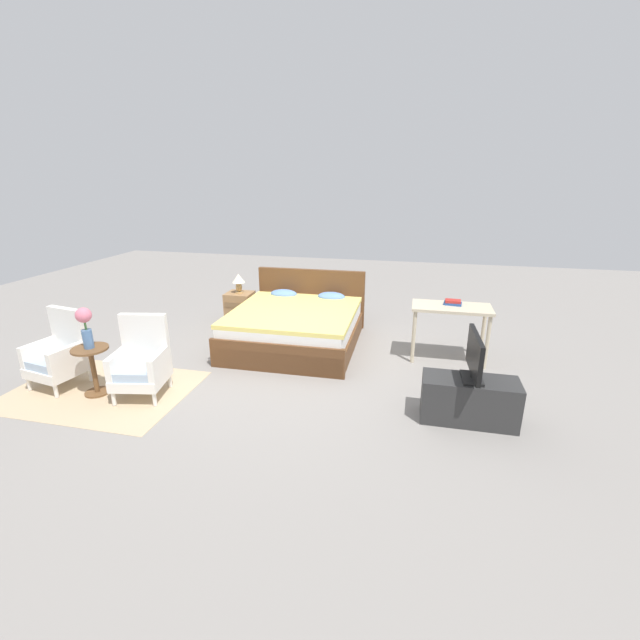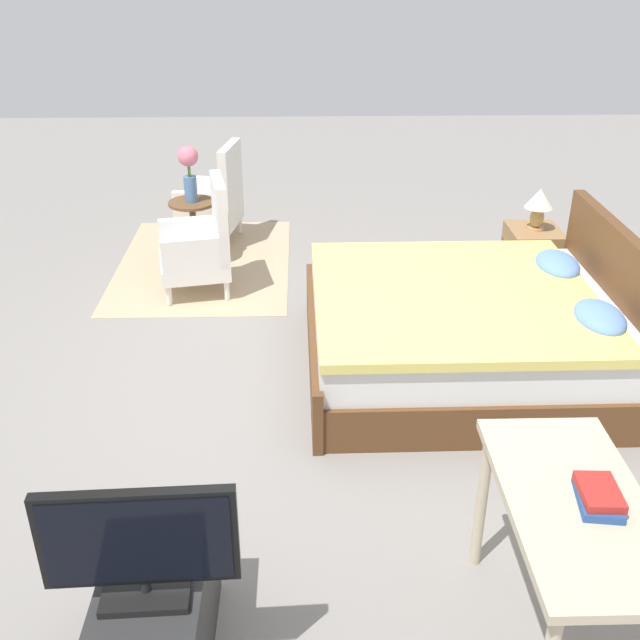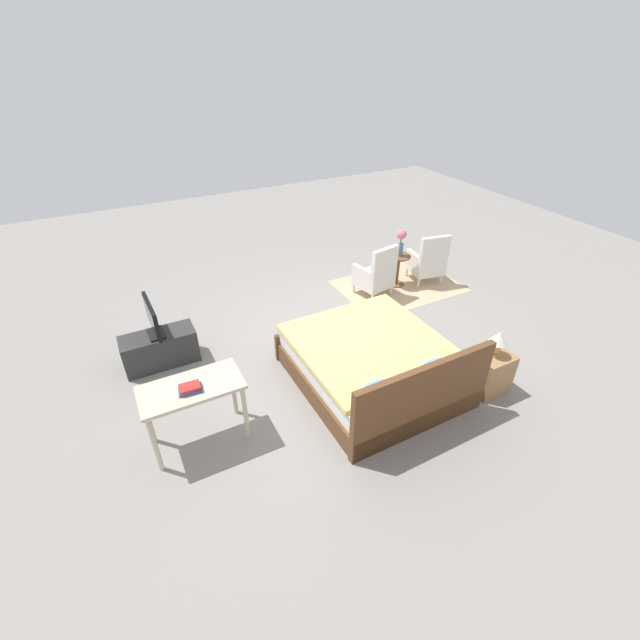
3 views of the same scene
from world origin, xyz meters
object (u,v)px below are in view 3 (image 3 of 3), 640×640
at_px(tv_flatscreen, 152,319).
at_px(vanity_desk, 192,395).
at_px(tv_stand, 160,349).
at_px(armchair_by_window_right, 376,275).
at_px(armchair_by_window_left, 427,262).
at_px(book_stack, 190,388).
at_px(bed, 374,365).
at_px(flower_vase, 401,240).
at_px(table_lamp, 498,340).
at_px(side_table, 398,267).
at_px(nightstand, 490,372).

relative_size(tv_flatscreen, vanity_desk, 0.67).
xyz_separation_m(tv_stand, vanity_desk, (-0.12, 1.58, 0.42)).
bearing_deg(vanity_desk, armchair_by_window_right, -152.62).
relative_size(armchair_by_window_right, tv_stand, 0.96).
distance_m(armchair_by_window_left, book_stack, 5.02).
height_order(tv_flatscreen, vanity_desk, tv_flatscreen).
relative_size(bed, flower_vase, 4.29).
bearing_deg(flower_vase, armchair_by_window_right, 12.70).
bearing_deg(bed, table_lamp, 148.71).
relative_size(bed, book_stack, 8.25).
bearing_deg(book_stack, side_table, -153.76).
height_order(tv_flatscreen, book_stack, tv_flatscreen).
xyz_separation_m(bed, vanity_desk, (2.20, -0.10, 0.36)).
bearing_deg(armchair_by_window_right, vanity_desk, 27.38).
height_order(armchair_by_window_left, tv_flatscreen, tv_flatscreen).
height_order(armchair_by_window_right, vanity_desk, armchair_by_window_right).
distance_m(tv_flatscreen, vanity_desk, 1.59).
relative_size(armchair_by_window_left, side_table, 1.59).
bearing_deg(vanity_desk, side_table, -154.45).
relative_size(tv_stand, book_stack, 3.87).
xyz_separation_m(armchair_by_window_right, nightstand, (0.08, 2.66, -0.11)).
xyz_separation_m(armchair_by_window_left, side_table, (0.55, -0.13, -0.02)).
bearing_deg(bed, armchair_by_window_right, -124.36).
distance_m(bed, tv_stand, 2.87).
height_order(side_table, tv_stand, side_table).
xyz_separation_m(bed, flower_vase, (-1.86, -2.04, 0.57)).
xyz_separation_m(table_lamp, tv_stand, (3.55, -2.43, -0.52)).
distance_m(tv_stand, tv_flatscreen, 0.48).
relative_size(armchair_by_window_left, flower_vase, 1.93).
distance_m(tv_stand, vanity_desk, 1.64).
bearing_deg(bed, armchair_by_window_left, -141.62).
relative_size(side_table, flower_vase, 1.21).
height_order(armchair_by_window_right, flower_vase, flower_vase).
distance_m(side_table, table_lamp, 2.89).
height_order(flower_vase, tv_flatscreen, flower_vase).
height_order(flower_vase, tv_stand, flower_vase).
xyz_separation_m(armchair_by_window_right, tv_stand, (3.63, 0.23, -0.15)).
bearing_deg(nightstand, book_stack, -12.75).
bearing_deg(bed, tv_stand, -35.96).
bearing_deg(bed, side_table, -132.41).
relative_size(armchair_by_window_right, nightstand, 1.72).
distance_m(armchair_by_window_left, side_table, 0.57).
relative_size(flower_vase, vanity_desk, 0.46).
distance_m(bed, side_table, 2.76).
bearing_deg(tv_flatscreen, nightstand, 145.63).
height_order(side_table, book_stack, book_stack).
relative_size(bed, armchair_by_window_left, 2.22).
height_order(armchair_by_window_right, tv_flatscreen, tv_flatscreen).
height_order(bed, tv_stand, bed).
xyz_separation_m(side_table, tv_flatscreen, (4.19, 0.36, 0.36)).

